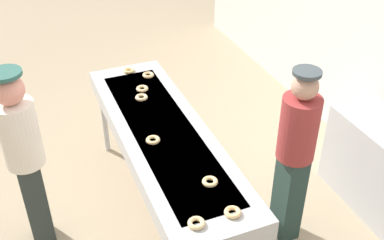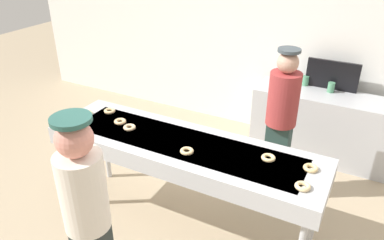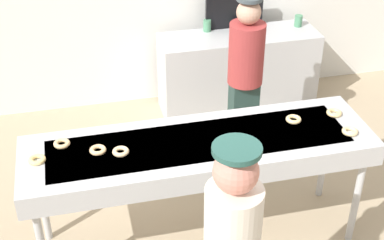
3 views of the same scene
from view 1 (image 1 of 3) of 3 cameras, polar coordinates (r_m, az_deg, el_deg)
ground_plane at (r=4.62m, az=-3.05°, el=-11.04°), size 16.00×16.00×0.00m
fryer_conveyor at (r=4.05m, az=-3.42°, el=-2.30°), size 2.55×0.73×0.96m
plain_donut_0 at (r=3.46m, az=2.18°, el=-7.46°), size 0.16×0.16×0.03m
plain_donut_1 at (r=4.82m, az=-5.32°, el=5.44°), size 0.15×0.15×0.03m
plain_donut_2 at (r=3.17m, az=0.53°, el=-12.36°), size 0.15×0.15×0.03m
plain_donut_3 at (r=4.93m, az=-7.65°, el=5.96°), size 0.16×0.16×0.03m
plain_donut_4 at (r=3.87m, az=-4.74°, el=-2.42°), size 0.15×0.15×0.03m
plain_donut_5 at (r=3.25m, az=4.93°, el=-11.05°), size 0.16×0.16×0.03m
plain_donut_6 at (r=4.44m, az=-6.13°, el=2.74°), size 0.17×0.17×0.03m
plain_donut_7 at (r=4.58m, az=-6.04°, el=3.79°), size 0.16×0.16×0.03m
worker_baker at (r=3.90m, az=12.35°, el=-3.78°), size 0.31×0.31×1.66m
customer_waiting at (r=3.96m, az=-19.56°, el=-4.02°), size 0.31×0.31×1.70m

